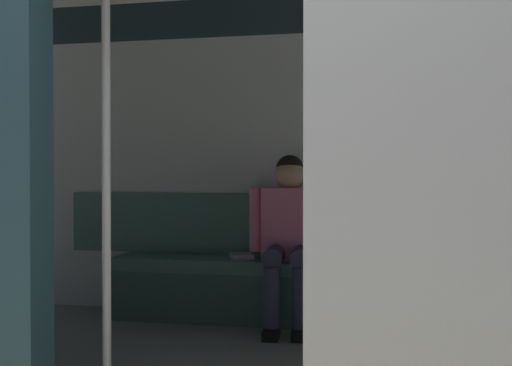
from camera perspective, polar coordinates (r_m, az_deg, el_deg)
train_car at (r=3.59m, az=-1.05°, el=7.53°), size 6.40×2.95×2.18m
bench_seat at (r=4.72m, az=2.93°, el=-7.75°), size 2.56×0.44×0.45m
person_seated at (r=4.63m, az=2.78°, el=-3.87°), size 0.55×0.70×1.17m
handbag at (r=4.71m, az=7.94°, el=-5.47°), size 0.26×0.15×0.17m
book at (r=4.86m, az=-1.21°, el=-6.11°), size 0.22×0.26×0.03m
grab_pole_door at (r=2.83m, az=-12.46°, el=0.24°), size 0.04×0.04×2.04m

